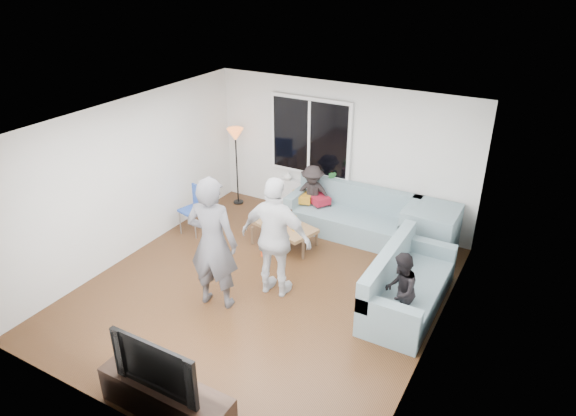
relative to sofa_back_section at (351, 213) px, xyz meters
The scene contains 31 objects.
floor 2.36m from the sofa_back_section, 101.28° to the right, with size 5.00×5.50×0.04m, color #56351C.
ceiling 3.19m from the sofa_back_section, 101.28° to the right, with size 5.00×5.50×0.04m, color white.
wall_back 1.10m from the sofa_back_section, 132.17° to the left, with size 5.00×0.04×2.60m, color silver.
wall_front 5.14m from the sofa_back_section, 95.14° to the right, with size 5.00×0.04×2.60m, color silver.
wall_left 3.84m from the sofa_back_section, 142.64° to the right, with size 0.04×5.50×2.60m, color silver.
wall_right 3.19m from the sofa_back_section, 47.68° to the right, with size 0.04×5.50×2.60m, color silver.
window_frame 1.60m from the sofa_back_section, 158.25° to the left, with size 1.62×0.06×1.47m, color white.
window_glass 1.59m from the sofa_back_section, 160.16° to the left, with size 1.50×0.02×1.35m, color black.
window_mullion 1.58m from the sofa_back_section, 160.64° to the left, with size 0.05×0.03×1.35m, color white.
radiator 1.13m from the sofa_back_section, 160.16° to the left, with size 1.30×0.12×0.62m, color silver.
potted_plant 0.77m from the sofa_back_section, 148.46° to the left, with size 0.20×0.16×0.37m, color #29682F.
vase 1.55m from the sofa_back_section, 166.76° to the left, with size 0.16×0.16×0.17m, color silver.
sofa_back_section is the anchor object (origin of this frame).
sofa_right_section 2.23m from the sofa_back_section, 45.24° to the right, with size 0.85×2.00×0.85m, color gray, non-canonical shape.
sofa_corner 1.41m from the sofa_back_section, ahead, with size 0.85×0.85×0.85m, color gray.
cushion_yellow 1.00m from the sofa_back_section, behind, with size 0.38×0.32×0.14m, color #BA7B1B.
cushion_red 0.67m from the sofa_back_section, behind, with size 0.36×0.30×0.13m, color maroon.
coffee_table 1.28m from the sofa_back_section, 131.80° to the right, with size 1.10×0.60×0.40m, color olive.
pitcher 1.18m from the sofa_back_section, 132.10° to the right, with size 0.17×0.17×0.17m, color maroon.
side_chair 2.84m from the sofa_back_section, 151.97° to the right, with size 0.40×0.40×0.86m, color #2546A0, non-canonical shape.
floor_lamp 2.53m from the sofa_back_section, behind, with size 0.32×0.32×1.56m, color orange, non-canonical shape.
player_left 3.04m from the sofa_back_section, 107.12° to the right, with size 0.72×0.47×1.98m, color #48474C.
player_right 2.27m from the sofa_back_section, 96.55° to the right, with size 1.08×0.45×1.84m, color silver.
spectator_right 2.59m from the sofa_back_section, 52.66° to the right, with size 0.54×0.42×1.10m, color black.
spectator_back 0.81m from the sofa_back_section, behind, with size 0.75×0.43×1.15m, color black.
tv_console 4.78m from the sofa_back_section, 91.57° to the right, with size 1.60×0.40×0.44m, color #332319.
television 4.78m from the sofa_back_section, 91.57° to the right, with size 1.09×0.14×0.63m, color black.
bottle_c 1.11m from the sofa_back_section, 138.10° to the right, with size 0.07×0.07×0.20m, color black.
bottle_b 1.45m from the sofa_back_section, 130.41° to the right, with size 0.08×0.08×0.21m, color #18841D.
bottle_d 1.19m from the sofa_back_section, 119.77° to the right, with size 0.07×0.07×0.26m, color orange.
bottle_a 1.42m from the sofa_back_section, 141.35° to the right, with size 0.07×0.07×0.24m, color #BF840B.
Camera 1 is at (3.48, -5.44, 4.56)m, focal length 32.16 mm.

